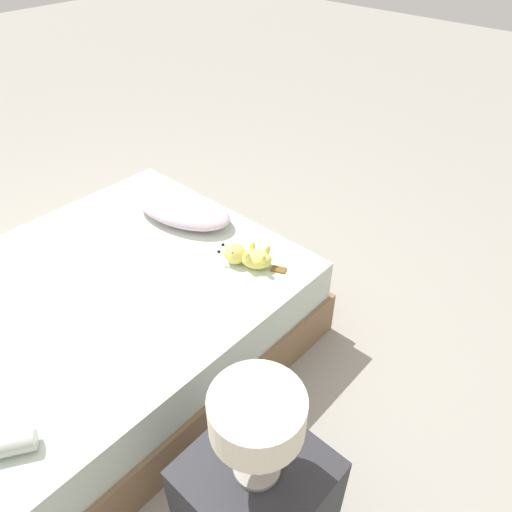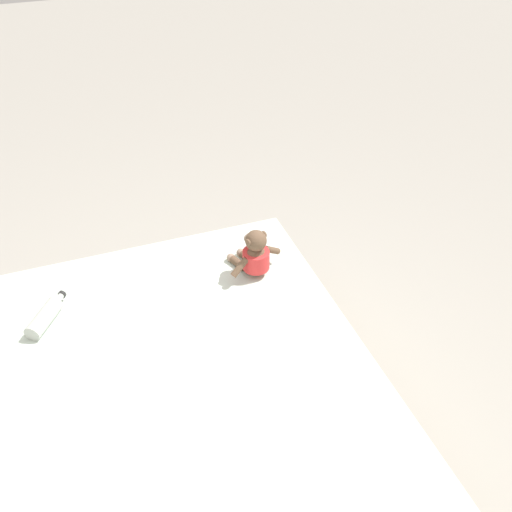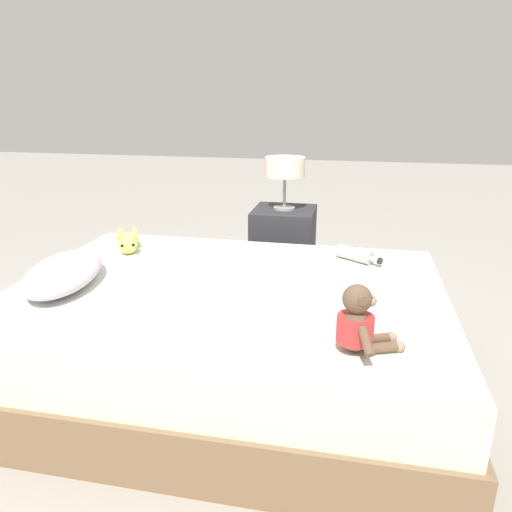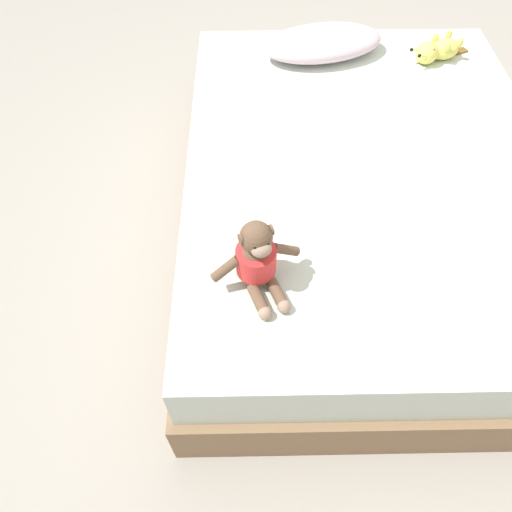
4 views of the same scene
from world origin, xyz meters
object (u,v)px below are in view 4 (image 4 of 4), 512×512
at_px(bed, 361,198).
at_px(plush_yellow_creature, 437,50).
at_px(plush_monkey, 257,259).
at_px(pillow, 322,43).

relative_size(bed, plush_yellow_creature, 6.13).
bearing_deg(plush_yellow_creature, bed, -121.31).
bearing_deg(bed, plush_monkey, -128.24).
relative_size(pillow, plush_yellow_creature, 1.95).
height_order(pillow, plush_yellow_creature, pillow).
height_order(bed, pillow, pillow).
xyz_separation_m(bed, plush_yellow_creature, (0.40, 0.66, 0.28)).
distance_m(pillow, plush_monkey, 1.32).
distance_m(bed, pillow, 0.78).
bearing_deg(bed, pillow, 99.56).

